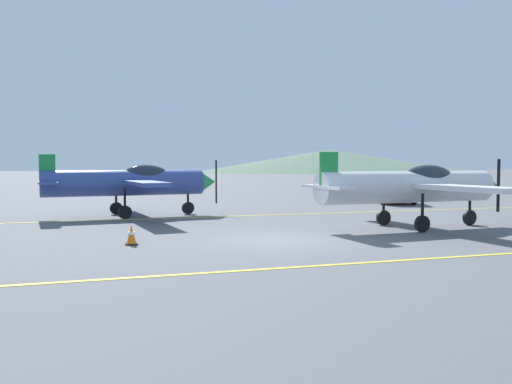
# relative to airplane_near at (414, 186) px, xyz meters

# --- Properties ---
(ground_plane) EXTENTS (400.00, 400.00, 0.00)m
(ground_plane) POSITION_rel_airplane_near_xyz_m (-5.87, -1.41, -1.58)
(ground_plane) COLOR #54565B
(apron_line_near) EXTENTS (80.00, 0.16, 0.01)m
(apron_line_near) POSITION_rel_airplane_near_xyz_m (-5.87, -5.78, -1.58)
(apron_line_near) COLOR yellow
(apron_line_near) RESTS_ON ground_plane
(apron_line_far) EXTENTS (80.00, 0.16, 0.01)m
(apron_line_far) POSITION_rel_airplane_near_xyz_m (-5.87, 6.46, -1.58)
(apron_line_far) COLOR yellow
(apron_line_far) RESTS_ON ground_plane
(airplane_near) EXTENTS (8.14, 9.37, 2.81)m
(airplane_near) POSITION_rel_airplane_near_xyz_m (0.00, 0.00, 0.00)
(airplane_near) COLOR silver
(airplane_near) RESTS_ON ground_plane
(airplane_mid) EXTENTS (8.18, 9.39, 2.81)m
(airplane_mid) POSITION_rel_airplane_near_xyz_m (-9.58, 7.92, 0.00)
(airplane_mid) COLOR #33478C
(airplane_mid) RESTS_ON ground_plane
(car_sedan) EXTENTS (3.24, 4.66, 1.62)m
(car_sedan) POSITION_rel_airplane_near_xyz_m (6.48, 11.53, -0.74)
(car_sedan) COLOR red
(car_sedan) RESTS_ON ground_plane
(traffic_cone_front) EXTENTS (0.36, 0.36, 0.59)m
(traffic_cone_front) POSITION_rel_airplane_near_xyz_m (-10.40, -1.01, -1.29)
(traffic_cone_front) COLOR black
(traffic_cone_front) RESTS_ON ground_plane
(hill_centerleft) EXTENTS (87.12, 87.12, 7.18)m
(hill_centerleft) POSITION_rel_airplane_near_xyz_m (64.34, 139.27, 2.01)
(hill_centerleft) COLOR #4C6651
(hill_centerleft) RESTS_ON ground_plane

